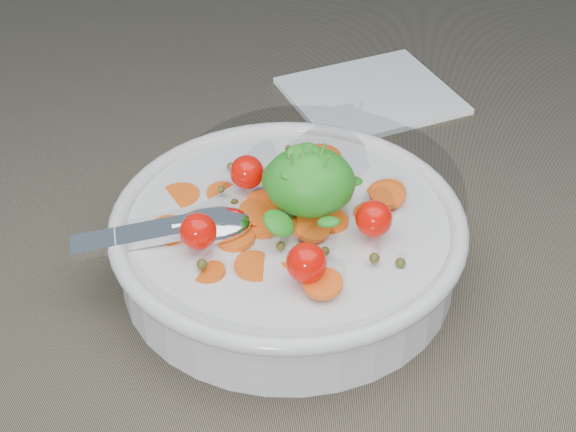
# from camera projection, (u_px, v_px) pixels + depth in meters

# --- Properties ---
(ground) EXTENTS (6.00, 6.00, 0.00)m
(ground) POSITION_uv_depth(u_px,v_px,m) (269.00, 267.00, 0.66)
(ground) COLOR brown
(ground) RESTS_ON ground
(bowl) EXTENTS (0.28, 0.26, 0.11)m
(bowl) POSITION_uv_depth(u_px,v_px,m) (288.00, 240.00, 0.64)
(bowl) COLOR silver
(bowl) RESTS_ON ground
(napkin) EXTENTS (0.20, 0.19, 0.01)m
(napkin) POSITION_uv_depth(u_px,v_px,m) (371.00, 95.00, 0.85)
(napkin) COLOR white
(napkin) RESTS_ON ground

